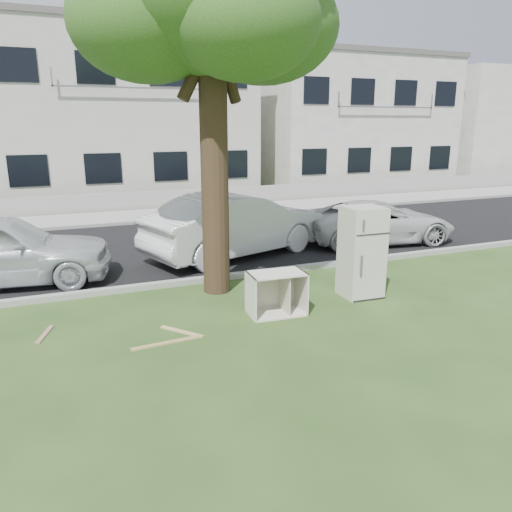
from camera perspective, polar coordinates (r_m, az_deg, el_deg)
name	(u,v)px	position (r m, az deg, el deg)	size (l,w,h in m)	color
ground	(270,318)	(8.95, 1.57, -7.12)	(120.00, 120.00, 0.00)	#264518
road	(185,244)	(14.39, -8.13, 1.31)	(120.00, 7.00, 0.01)	black
kerb_near	(225,280)	(11.10, -3.55, -2.71)	(120.00, 0.18, 0.12)	gray
kerb_far	(159,222)	(17.78, -10.99, 3.78)	(120.00, 0.18, 0.12)	gray
sidewalk	(151,215)	(19.18, -11.87, 4.56)	(120.00, 2.80, 0.01)	gray
low_wall	(143,200)	(20.68, -12.75, 6.22)	(120.00, 0.15, 0.70)	gray
street_tree	(211,0)	(10.07, -5.19, 27.12)	(3.80, 3.80, 7.02)	black
townhouse_center	(121,115)	(25.31, -15.19, 15.29)	(11.22, 8.16, 7.44)	beige
townhouse_right	(340,122)	(29.42, 9.52, 14.89)	(10.20, 8.16, 6.84)	silver
fridge	(362,252)	(10.06, 11.99, 0.44)	(0.74, 0.69, 1.80)	silver
cabinet	(276,293)	(9.03, 2.34, -4.27)	(1.01, 0.62, 0.78)	silver
plank_a	(167,343)	(8.10, -10.09, -9.73)	(1.16, 0.09, 0.02)	#A98A51
plank_b	(182,332)	(8.47, -8.48, -8.53)	(0.86, 0.09, 0.02)	tan
plank_c	(45,334)	(8.98, -23.00, -8.24)	(0.71, 0.08, 0.02)	#9D7357
car_center	(237,224)	(12.95, -2.17, 3.62)	(1.74, 4.98, 1.64)	silver
car_right	(379,222)	(14.83, 13.83, 3.81)	(2.01, 4.36, 1.21)	beige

